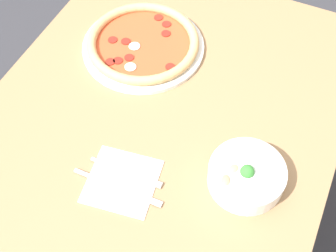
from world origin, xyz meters
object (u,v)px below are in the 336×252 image
object	(u,v)px
bowl	(247,175)
knife	(113,186)
pizza	(143,44)
fork	(125,172)

from	to	relation	value
bowl	knife	distance (m)	0.30
pizza	fork	world-z (taller)	pizza
fork	knife	bearing A→B (deg)	-101.11
bowl	knife	xyz separation A→B (m)	(0.14, -0.27, -0.03)
pizza	fork	size ratio (longest dim) A/B	1.88
bowl	fork	world-z (taller)	bowl
pizza	fork	distance (m)	0.40
bowl	fork	distance (m)	0.28
pizza	knife	distance (m)	0.44
fork	knife	distance (m)	0.04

